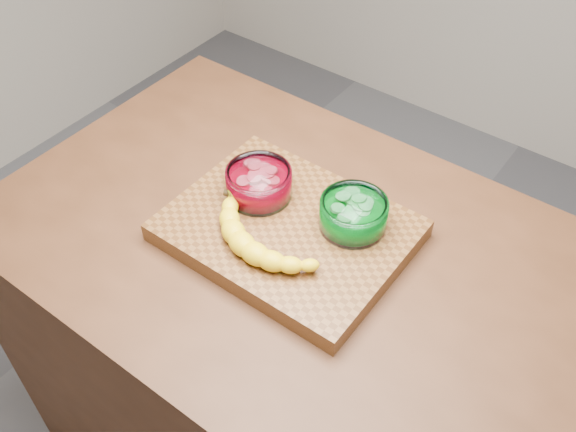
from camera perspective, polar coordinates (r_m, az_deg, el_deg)
The scene contains 5 objects.
counter at distance 1.63m, azimuth 0.00°, elevation -12.77°, with size 1.20×0.80×0.90m, color #482715.
cutting_board at distance 1.25m, azimuth 0.00°, elevation -1.29°, with size 0.45×0.35×0.04m, color brown.
bowl_red at distance 1.28m, azimuth -2.60°, elevation 2.94°, with size 0.13×0.13×0.06m.
bowl_green at distance 1.22m, azimuth 5.83°, elevation 0.18°, with size 0.13×0.13×0.06m.
banana at distance 1.19m, azimuth -2.11°, elevation -1.60°, with size 0.29×0.16×0.04m, color yellow, non-canonical shape.
Camera 1 is at (0.52, -0.69, 1.83)m, focal length 40.00 mm.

